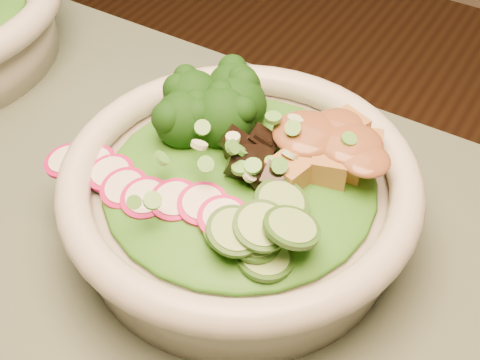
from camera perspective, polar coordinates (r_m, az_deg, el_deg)
The scene contains 9 objects.
salad_bowl at distance 0.54m, azimuth -0.00°, elevation -1.55°, with size 0.29×0.29×0.08m.
lettuce_bed at distance 0.52m, azimuth -0.00°, elevation 0.08°, with size 0.22×0.22×0.03m, color #1F6815.
broccoli_florets at distance 0.56m, azimuth -2.01°, elevation 5.94°, with size 0.08×0.07×0.05m, color black, non-canonical shape.
radish_slices at distance 0.51m, azimuth -7.60°, elevation -1.24°, with size 0.12×0.04×0.02m, color #AA0D4C, non-canonical shape.
cucumber_slices at distance 0.47m, azimuth 2.02°, elevation -4.60°, with size 0.07×0.07×0.04m, color #91C36C, non-canonical shape.
mushroom_heap at distance 0.51m, azimuth 1.39°, elevation 1.54°, with size 0.07×0.07×0.04m, color black, non-canonical shape.
tofu_cubes at distance 0.53m, azimuth 7.09°, elevation 2.27°, with size 0.10×0.06×0.04m, color #AA7138, non-canonical shape.
peanut_sauce at distance 0.52m, azimuth 7.22°, elevation 3.39°, with size 0.07×0.06×0.02m, color brown.
scallion_garnish at distance 0.50m, azimuth -0.00°, elevation 2.15°, with size 0.20×0.20×0.03m, color #4D9B36, non-canonical shape.
Camera 1 is at (0.33, -0.13, 1.18)m, focal length 50.00 mm.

